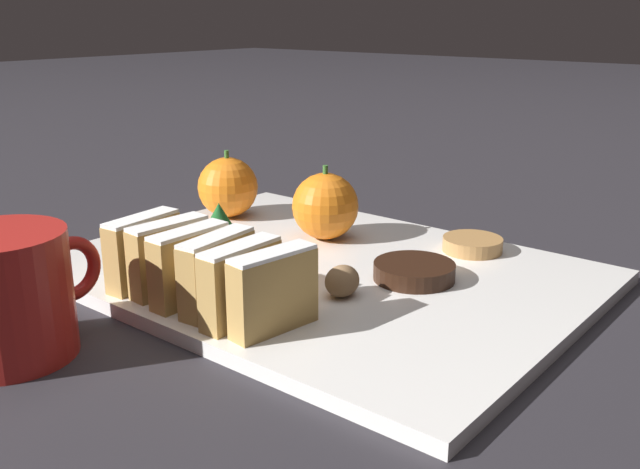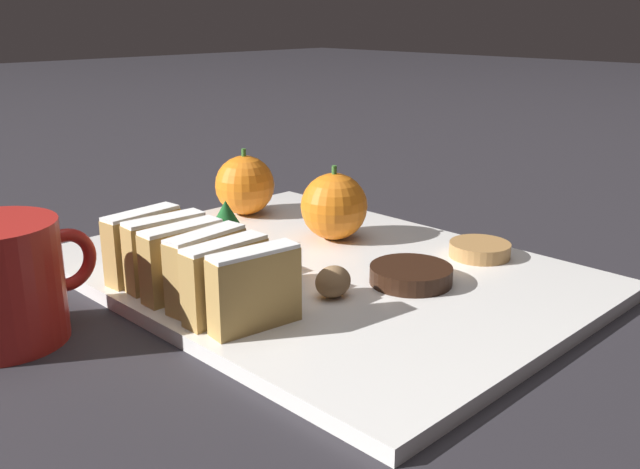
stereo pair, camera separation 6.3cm
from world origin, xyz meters
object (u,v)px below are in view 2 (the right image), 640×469
at_px(walnut, 333,282).
at_px(orange_near, 334,206).
at_px(chocolate_cookie, 411,275).
at_px(coffee_mug, 0,282).
at_px(orange_far, 245,185).

bearing_deg(walnut, orange_near, 43.82).
bearing_deg(chocolate_cookie, coffee_mug, 150.50).
height_order(orange_near, orange_far, same).
distance_m(walnut, coffee_mug, 0.25).
distance_m(walnut, chocolate_cookie, 0.07).
bearing_deg(orange_far, walnut, -113.73).
distance_m(orange_far, walnut, 0.26).
bearing_deg(orange_far, orange_near, -87.80).
xyz_separation_m(orange_near, walnut, (-0.11, -0.11, -0.02)).
distance_m(orange_near, coffee_mug, 0.32).
distance_m(orange_near, chocolate_cookie, 0.14).
xyz_separation_m(orange_near, chocolate_cookie, (-0.04, -0.13, -0.03)).
height_order(orange_near, coffee_mug, coffee_mug).
height_order(orange_far, coffee_mug, coffee_mug).
height_order(walnut, chocolate_cookie, walnut).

